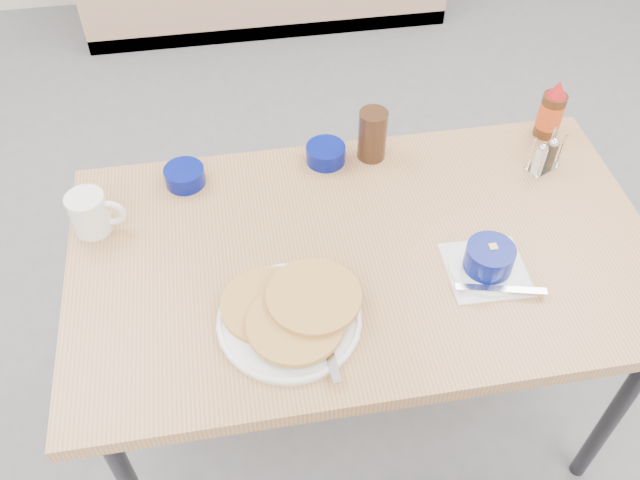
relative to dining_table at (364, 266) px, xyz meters
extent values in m
plane|color=slate|center=(0.00, -0.25, -0.70)|extent=(6.00, 6.00, 0.00)
cube|color=#2D2D33|center=(0.00, 2.47, -0.66)|extent=(1.90, 0.55, 0.08)
cube|color=tan|center=(0.00, 0.00, 0.04)|extent=(1.40, 0.80, 0.04)
cylinder|color=#2D2D33|center=(0.62, -0.32, -0.34)|extent=(0.04, 0.04, 0.72)
cylinder|color=#2D2D33|center=(-0.62, 0.32, -0.34)|extent=(0.04, 0.04, 0.72)
cylinder|color=#2D2D33|center=(0.62, 0.32, -0.34)|extent=(0.04, 0.04, 0.72)
cylinder|color=white|center=(-0.21, -0.18, 0.07)|extent=(0.31, 0.31, 0.02)
cylinder|color=#DBA252|center=(-0.25, -0.14, 0.08)|extent=(0.21, 0.21, 0.01)
cylinder|color=#DBA252|center=(-0.20, -0.21, 0.10)|extent=(0.21, 0.21, 0.01)
cylinder|color=#DBA252|center=(-0.15, -0.15, 0.11)|extent=(0.21, 0.21, 0.01)
cube|color=silver|center=(-0.14, -0.28, 0.08)|extent=(0.03, 0.14, 0.01)
cylinder|color=white|center=(-0.64, 0.18, 0.11)|extent=(0.09, 0.09, 0.11)
cylinder|color=black|center=(-0.64, 0.18, 0.16)|extent=(0.08, 0.08, 0.00)
torus|color=white|center=(-0.59, 0.17, 0.12)|extent=(0.08, 0.03, 0.08)
cube|color=white|center=(0.26, -0.11, 0.06)|extent=(0.19, 0.19, 0.00)
cylinder|color=white|center=(0.26, -0.11, 0.07)|extent=(0.17, 0.17, 0.01)
cylinder|color=#040E69|center=(0.26, -0.11, 0.11)|extent=(0.11, 0.11, 0.06)
cylinder|color=white|center=(0.26, -0.11, 0.13)|extent=(0.10, 0.10, 0.01)
cube|color=#F4DB60|center=(0.27, -0.10, 0.14)|extent=(0.02, 0.02, 0.01)
cube|color=silver|center=(0.27, -0.18, 0.08)|extent=(0.20, 0.07, 0.01)
cylinder|color=#040E69|center=(-0.41, 0.31, 0.09)|extent=(0.10, 0.10, 0.05)
cylinder|color=#040E69|center=(-0.04, 0.33, 0.09)|extent=(0.11, 0.11, 0.05)
cylinder|color=#331D10|center=(0.09, 0.33, 0.13)|extent=(0.09, 0.09, 0.14)
cube|color=silver|center=(0.53, 0.21, 0.06)|extent=(0.10, 0.08, 0.00)
cylinder|color=silver|center=(0.50, 0.17, 0.12)|extent=(0.01, 0.01, 0.10)
cylinder|color=silver|center=(0.57, 0.21, 0.12)|extent=(0.01, 0.01, 0.10)
cylinder|color=silver|center=(0.48, 0.21, 0.12)|extent=(0.01, 0.01, 0.10)
cylinder|color=silver|center=(0.55, 0.24, 0.12)|extent=(0.01, 0.01, 0.10)
cylinder|color=silver|center=(0.51, 0.20, 0.10)|extent=(0.03, 0.03, 0.07)
cylinder|color=#3F3326|center=(0.54, 0.22, 0.10)|extent=(0.03, 0.03, 0.07)
cylinder|color=#47230F|center=(0.59, 0.34, 0.13)|extent=(0.07, 0.07, 0.13)
cylinder|color=orange|center=(0.59, 0.34, 0.13)|extent=(0.07, 0.07, 0.07)
cone|color=red|center=(0.59, 0.34, 0.21)|extent=(0.05, 0.05, 0.04)
cube|color=#F57E51|center=(-0.31, -0.11, 0.06)|extent=(0.05, 0.04, 0.00)
camera|label=1|loc=(-0.28, -1.03, 1.27)|focal=38.00mm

